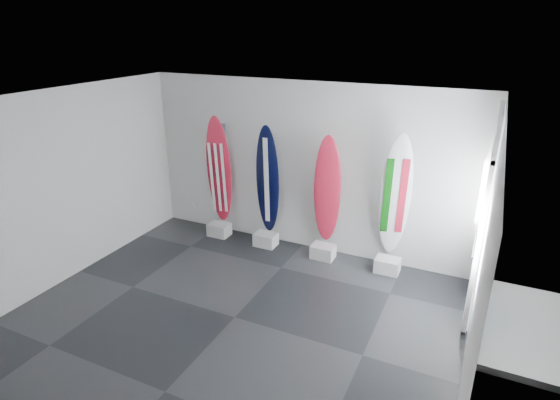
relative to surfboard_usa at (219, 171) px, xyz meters
The scene contains 16 objects.
floor 3.09m from the surfboard_usa, 54.47° to the right, with size 6.00×6.00×0.00m, color black.
ceiling 3.28m from the surfboard_usa, 54.47° to the right, with size 6.00×6.00×0.00m, color white.
wall_back 1.66m from the surfboard_usa, ahead, with size 6.00×6.00×0.00m, color silver.
wall_front 5.05m from the surfboard_usa, 71.19° to the right, with size 6.00×6.00×0.00m, color silver.
wall_left 2.67m from the surfboard_usa, 121.03° to the right, with size 5.00×5.00×0.00m, color silver.
wall_right 5.16m from the surfboard_usa, 26.23° to the right, with size 5.00×5.00×0.00m, color silver.
display_block_usa 1.18m from the surfboard_usa, 90.00° to the right, with size 0.40×0.30×0.24m, color silver.
surfboard_usa is the anchor object (origin of this frame).
display_block_navy 1.55m from the surfboard_usa, ahead, with size 0.40×0.30×0.24m, color silver.
surfboard_navy 1.02m from the surfboard_usa, ahead, with size 0.46×0.08×2.02m, color black.
display_block_swiss 2.45m from the surfboard_usa, ahead, with size 0.40×0.30×0.24m, color silver.
surfboard_swiss 2.15m from the surfboard_usa, ahead, with size 0.45×0.08×2.00m, color maroon.
display_block_italy 3.49m from the surfboard_usa, ahead, with size 0.40×0.30×0.24m, color silver.
surfboard_italy 3.28m from the surfboard_usa, ahead, with size 0.49×0.08×2.16m, color white.
wall_outlet 1.27m from the surfboard_usa, 166.32° to the left, with size 0.09×0.02×0.13m, color silver.
glass_door 4.66m from the surfboard_usa, ahead, with size 0.12×1.16×2.85m, color white, non-canonical shape.
Camera 1 is at (2.89, -4.62, 3.90)m, focal length 29.36 mm.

